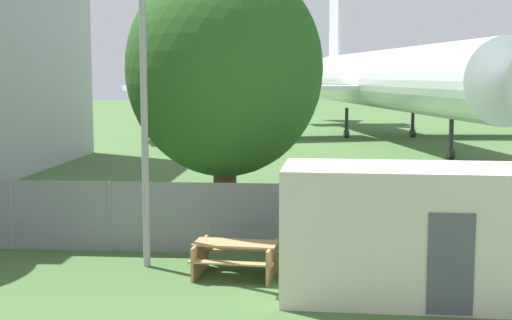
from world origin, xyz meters
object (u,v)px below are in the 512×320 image
object	(u,v)px
airplane	(386,80)
tree_behind_benches	(224,69)
picnic_bench_near_cabin	(236,255)
portable_cabin	(405,232)

from	to	relation	value
airplane	tree_behind_benches	size ratio (longest dim) A/B	5.93
airplane	tree_behind_benches	bearing A→B (deg)	-24.43
airplane	picnic_bench_near_cabin	size ratio (longest dim) A/B	22.70
airplane	tree_behind_benches	world-z (taller)	airplane
portable_cabin	tree_behind_benches	distance (m)	7.24
portable_cabin	picnic_bench_near_cabin	bearing A→B (deg)	162.95
portable_cabin	tree_behind_benches	bearing A→B (deg)	133.09
airplane	tree_behind_benches	xyz separation A→B (m)	(-7.40, -31.08, 0.48)
portable_cabin	picnic_bench_near_cabin	xyz separation A→B (m)	(-3.53, 1.25, -0.85)
airplane	tree_behind_benches	distance (m)	31.95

